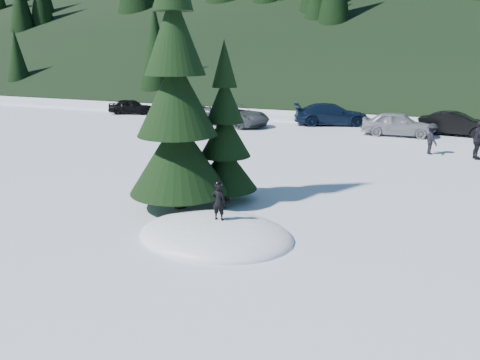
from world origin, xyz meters
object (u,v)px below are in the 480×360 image
at_px(car_5, 456,124).
at_px(car_3, 331,114).
at_px(car_1, 184,110).
at_px(child_skier, 219,202).
at_px(spruce_tall, 177,107).
at_px(adult_2, 432,139).
at_px(car_4, 398,124).
at_px(car_0, 131,107).
at_px(car_2, 234,115).
at_px(adult_1, 478,140).
at_px(spruce_short, 225,140).

bearing_deg(car_5, car_3, 88.40).
bearing_deg(car_1, child_skier, -157.87).
xyz_separation_m(spruce_tall, adult_2, (7.28, 12.25, -2.54)).
xyz_separation_m(car_4, car_5, (3.24, 1.59, -0.02)).
bearing_deg(car_0, car_4, -113.74).
xyz_separation_m(car_2, car_5, (14.09, 1.87, -0.03)).
height_order(car_1, car_5, car_1).
bearing_deg(spruce_tall, adult_1, 51.82).
distance_m(car_3, car_5, 8.00).
xyz_separation_m(child_skier, car_0, (-18.20, 20.87, -0.39)).
bearing_deg(car_4, car_2, 89.95).
bearing_deg(car_0, child_skier, -157.18).
xyz_separation_m(child_skier, car_4, (2.93, 18.85, -0.28)).
bearing_deg(car_2, car_0, 94.87).
bearing_deg(car_0, car_3, -106.01).
bearing_deg(car_3, spruce_short, 160.04).
relative_size(adult_2, car_4, 0.36).
height_order(spruce_tall, car_0, spruce_tall).
height_order(spruce_tall, car_5, spruce_tall).
xyz_separation_m(car_0, car_3, (16.44, 0.65, 0.13)).
height_order(car_0, car_3, car_3).
height_order(spruce_short, car_0, spruce_short).
distance_m(child_skier, car_0, 27.69).
xyz_separation_m(adult_2, car_4, (-2.08, 4.89, -0.05)).
bearing_deg(car_5, spruce_short, 162.94).
bearing_deg(adult_1, car_1, 54.99).
xyz_separation_m(adult_1, car_5, (-0.89, 6.86, -0.20)).
height_order(child_skier, car_3, child_skier).
distance_m(car_1, car_2, 4.71).
distance_m(adult_2, car_1, 18.42).
bearing_deg(car_1, spruce_tall, -160.64).
bearing_deg(car_0, spruce_short, -154.64).
bearing_deg(car_1, car_3, -90.64).
relative_size(car_1, car_2, 0.81).
bearing_deg(car_2, spruce_tall, -143.94).
relative_size(spruce_short, car_1, 1.24).
bearing_deg(child_skier, adult_2, -111.68).
relative_size(car_2, car_3, 1.03).
relative_size(spruce_short, car_5, 1.25).
xyz_separation_m(car_3, car_5, (7.93, -1.08, -0.04)).
distance_m(spruce_short, child_skier, 3.54).
height_order(car_4, car_5, car_4).
bearing_deg(car_1, car_2, -114.26).
bearing_deg(child_skier, car_5, -108.73).
bearing_deg(child_skier, car_3, -87.27).
xyz_separation_m(child_skier, car_3, (-1.76, 21.52, -0.26)).
bearing_deg(adult_1, adult_2, 61.74).
xyz_separation_m(spruce_tall, car_5, (8.43, 18.73, -2.61)).
relative_size(car_3, car_4, 1.21).
bearing_deg(adult_2, car_0, 48.36).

